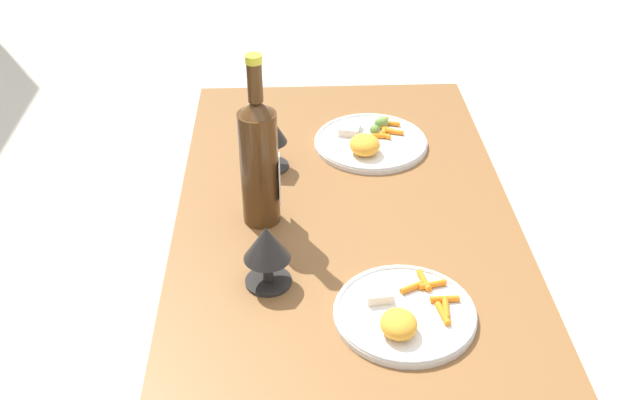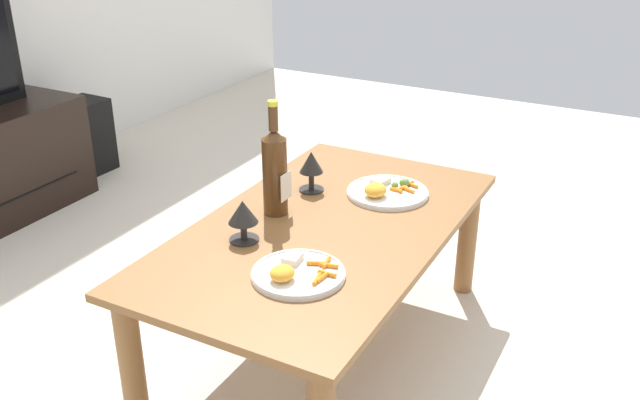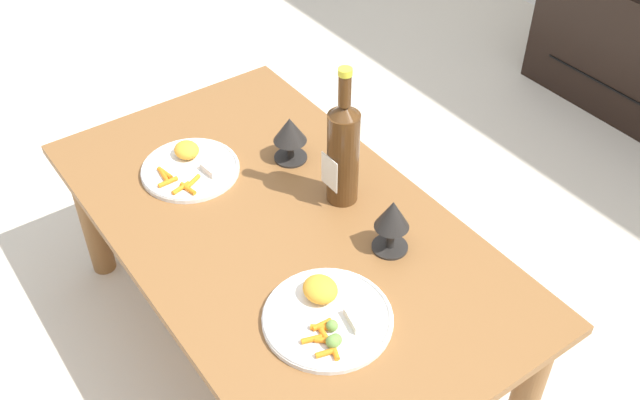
{
  "view_description": "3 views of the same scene",
  "coord_description": "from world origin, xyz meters",
  "px_view_note": "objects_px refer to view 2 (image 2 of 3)",
  "views": [
    {
      "loc": [
        -1.3,
        0.11,
        1.4
      ],
      "look_at": [
        -0.02,
        0.06,
        0.53
      ],
      "focal_mm": 42.05,
      "sensor_mm": 36.0,
      "label": 1
    },
    {
      "loc": [
        -1.74,
        -0.92,
        1.46
      ],
      "look_at": [
        0.0,
        0.02,
        0.55
      ],
      "focal_mm": 39.54,
      "sensor_mm": 36.0,
      "label": 2
    },
    {
      "loc": [
        1.12,
        -0.68,
        1.69
      ],
      "look_at": [
        0.05,
        0.08,
        0.54
      ],
      "focal_mm": 41.32,
      "sensor_mm": 36.0,
      "label": 3
    }
  ],
  "objects_px": {
    "floor_speaker": "(86,136)",
    "dinner_plate_left": "(297,273)",
    "goblet_right": "(311,165)",
    "wine_bottle": "(275,169)",
    "goblet_left": "(243,214)",
    "dinner_plate_right": "(387,191)",
    "dining_table": "(324,246)"
  },
  "relations": [
    {
      "from": "floor_speaker",
      "to": "goblet_right",
      "type": "height_order",
      "value": "goblet_right"
    },
    {
      "from": "goblet_left",
      "to": "dinner_plate_left",
      "type": "relative_size",
      "value": 0.5
    },
    {
      "from": "dining_table",
      "to": "goblet_right",
      "type": "relative_size",
      "value": 9.05
    },
    {
      "from": "wine_bottle",
      "to": "dinner_plate_right",
      "type": "relative_size",
      "value": 1.34
    },
    {
      "from": "wine_bottle",
      "to": "dinner_plate_left",
      "type": "relative_size",
      "value": 1.45
    },
    {
      "from": "floor_speaker",
      "to": "dinner_plate_left",
      "type": "bearing_deg",
      "value": -117.94
    },
    {
      "from": "floor_speaker",
      "to": "wine_bottle",
      "type": "xyz_separation_m",
      "value": [
        -0.8,
        -1.69,
        0.42
      ]
    },
    {
      "from": "dinner_plate_left",
      "to": "goblet_right",
      "type": "bearing_deg",
      "value": 24.93
    },
    {
      "from": "goblet_left",
      "to": "dining_table",
      "type": "bearing_deg",
      "value": -39.02
    },
    {
      "from": "dining_table",
      "to": "goblet_right",
      "type": "distance_m",
      "value": 0.32
    },
    {
      "from": "goblet_right",
      "to": "goblet_left",
      "type": "bearing_deg",
      "value": 180.0
    },
    {
      "from": "wine_bottle",
      "to": "goblet_right",
      "type": "distance_m",
      "value": 0.22
    },
    {
      "from": "dining_table",
      "to": "dinner_plate_right",
      "type": "bearing_deg",
      "value": -14.81
    },
    {
      "from": "dining_table",
      "to": "dinner_plate_left",
      "type": "xyz_separation_m",
      "value": [
        -0.31,
        -0.08,
        0.09
      ]
    },
    {
      "from": "dinner_plate_right",
      "to": "goblet_left",
      "type": "bearing_deg",
      "value": 154.25
    },
    {
      "from": "dinner_plate_right",
      "to": "dinner_plate_left",
      "type": "bearing_deg",
      "value": -179.95
    },
    {
      "from": "dinner_plate_left",
      "to": "dinner_plate_right",
      "type": "distance_m",
      "value": 0.62
    },
    {
      "from": "wine_bottle",
      "to": "goblet_left",
      "type": "distance_m",
      "value": 0.22
    },
    {
      "from": "goblet_right",
      "to": "dinner_plate_left",
      "type": "bearing_deg",
      "value": -155.07
    },
    {
      "from": "dining_table",
      "to": "dinner_plate_left",
      "type": "relative_size",
      "value": 5.01
    },
    {
      "from": "dining_table",
      "to": "goblet_left",
      "type": "relative_size",
      "value": 9.94
    },
    {
      "from": "floor_speaker",
      "to": "goblet_right",
      "type": "distance_m",
      "value": 1.84
    },
    {
      "from": "dining_table",
      "to": "goblet_right",
      "type": "height_order",
      "value": "goblet_right"
    },
    {
      "from": "dinner_plate_left",
      "to": "goblet_left",
      "type": "bearing_deg",
      "value": 66.04
    },
    {
      "from": "goblet_right",
      "to": "floor_speaker",
      "type": "bearing_deg",
      "value": 70.76
    },
    {
      "from": "floor_speaker",
      "to": "dinner_plate_right",
      "type": "distance_m",
      "value": 2.03
    },
    {
      "from": "dinner_plate_right",
      "to": "goblet_right",
      "type": "bearing_deg",
      "value": 109.95
    },
    {
      "from": "goblet_left",
      "to": "dinner_plate_left",
      "type": "height_order",
      "value": "goblet_left"
    },
    {
      "from": "goblet_left",
      "to": "goblet_right",
      "type": "distance_m",
      "value": 0.42
    },
    {
      "from": "floor_speaker",
      "to": "goblet_left",
      "type": "relative_size",
      "value": 3.0
    },
    {
      "from": "goblet_right",
      "to": "dinner_plate_left",
      "type": "distance_m",
      "value": 0.59
    },
    {
      "from": "goblet_left",
      "to": "floor_speaker",
      "type": "bearing_deg",
      "value": 59.26
    }
  ]
}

